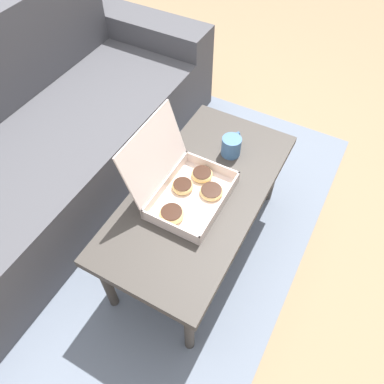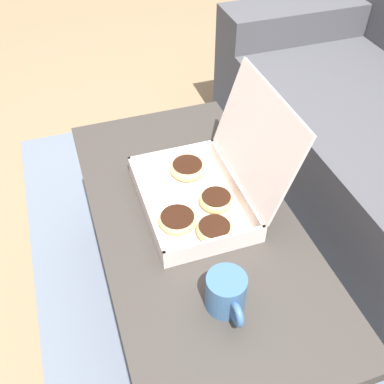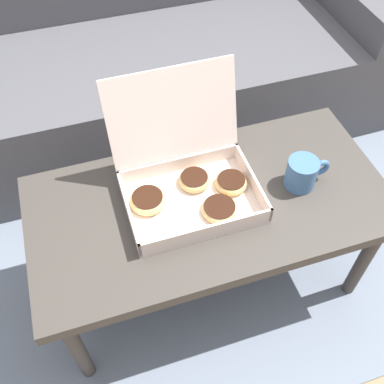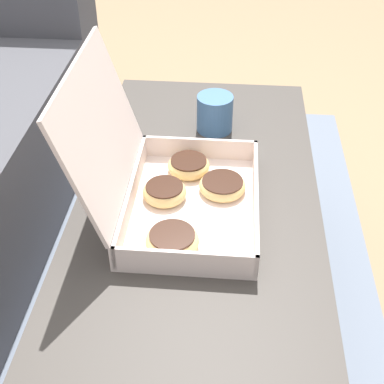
% 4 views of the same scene
% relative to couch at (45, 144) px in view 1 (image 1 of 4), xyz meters
% --- Properties ---
extents(ground_plane, '(12.00, 12.00, 0.00)m').
position_rel_couch_xyz_m(ground_plane, '(0.00, -0.83, -0.31)').
color(ground_plane, '#937756').
extents(area_rug, '(2.38, 1.93, 0.01)m').
position_rel_couch_xyz_m(area_rug, '(0.00, -0.53, -0.31)').
color(area_rug, slate).
rests_on(area_rug, ground_plane).
extents(couch, '(2.26, 0.87, 0.93)m').
position_rel_couch_xyz_m(couch, '(0.00, 0.00, 0.00)').
color(couch, '#4C4C51').
rests_on(couch, ground_plane).
extents(coffee_table, '(1.08, 0.54, 0.48)m').
position_rel_couch_xyz_m(coffee_table, '(0.00, -0.98, 0.11)').
color(coffee_table, '#3D3833').
rests_on(coffee_table, ground_plane).
extents(pastry_box, '(0.39, 0.36, 0.33)m').
position_rel_couch_xyz_m(pastry_box, '(-0.05, -0.92, 0.22)').
color(pastry_box, silver).
rests_on(pastry_box, coffee_table).
extents(coffee_mug, '(0.14, 0.09, 0.10)m').
position_rel_couch_xyz_m(coffee_mug, '(0.28, -1.00, 0.21)').
color(coffee_mug, '#3D6693').
rests_on(coffee_mug, coffee_table).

